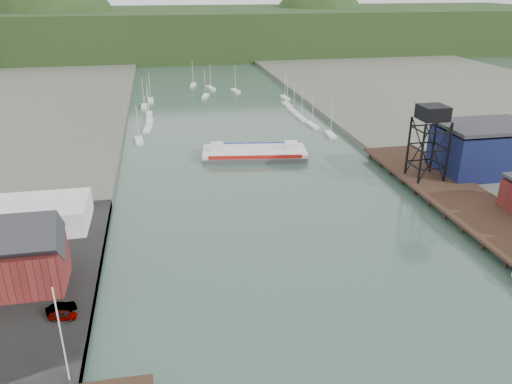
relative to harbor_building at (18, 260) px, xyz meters
name	(u,v)px	position (x,y,z in m)	size (l,w,h in m)	color
west_quay	(24,335)	(2.00, -10.00, -5.29)	(16.00, 80.00, 1.60)	slate
east_pier	(466,201)	(79.00, 15.00, -4.19)	(14.00, 70.00, 2.45)	black
harbor_building	(18,260)	(0.00, 0.00, 0.00)	(12.20, 8.20, 8.90)	#551918
white_shed	(36,215)	(-2.00, 20.00, -2.24)	(18.00, 12.00, 4.50)	silver
flagpole	(61,336)	(9.00, -20.00, 1.51)	(0.16, 0.16, 12.00)	silver
lift_tower	(432,117)	(77.00, 28.00, 9.56)	(6.50, 6.50, 16.00)	black
blue_shed	(484,149)	(92.00, 30.00, 0.98)	(20.50, 14.50, 11.30)	#0C0F37
marina_sailboats	(221,108)	(42.08, 108.46, -5.74)	(57.71, 92.65, 0.90)	silver
distant_hills	(182,35)	(38.02, 271.35, 4.29)	(500.00, 120.00, 80.00)	#1C3316
chain_ferry	(254,153)	(44.09, 55.03, -4.99)	(27.75, 14.22, 3.82)	#48474A
car_west_a	(63,315)	(6.68, -8.60, -3.90)	(1.39, 3.46, 1.18)	#999999
car_west_b	(61,308)	(6.19, -7.01, -3.86)	(1.32, 3.80, 1.25)	#999999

